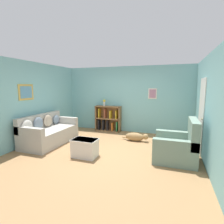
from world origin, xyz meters
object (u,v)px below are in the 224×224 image
object	(u,v)px
bookshelf	(108,119)
couch	(49,132)
vase	(104,102)
recliner_chair	(178,147)
coffee_table	(85,147)
dog	(136,137)

from	to	relation	value
bookshelf	couch	bearing A→B (deg)	-121.06
couch	vase	xyz separation A→B (m)	(1.11, 2.09, 0.83)
recliner_chair	coffee_table	world-z (taller)	recliner_chair
recliner_chair	dog	distance (m)	1.75
vase	bookshelf	bearing A→B (deg)	7.86
bookshelf	vase	size ratio (longest dim) A/B	4.00
coffee_table	dog	size ratio (longest dim) A/B	0.70
bookshelf	recliner_chair	bearing A→B (deg)	-39.14
bookshelf	dog	size ratio (longest dim) A/B	1.15
couch	bookshelf	world-z (taller)	bookshelf
vase	couch	bearing A→B (deg)	-117.90
recliner_chair	coffee_table	distance (m)	2.35
couch	dog	bearing A→B (deg)	23.18
couch	recliner_chair	world-z (taller)	recliner_chair
recliner_chair	bookshelf	bearing A→B (deg)	140.86
coffee_table	dog	distance (m)	2.01
dog	recliner_chair	bearing A→B (deg)	-42.26
vase	recliner_chair	bearing A→B (deg)	-37.15
coffee_table	vase	world-z (taller)	vase
couch	vase	distance (m)	2.51
bookshelf	dog	bearing A→B (deg)	-35.93
recliner_chair	dog	xyz separation A→B (m)	(-1.28, 1.17, -0.20)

